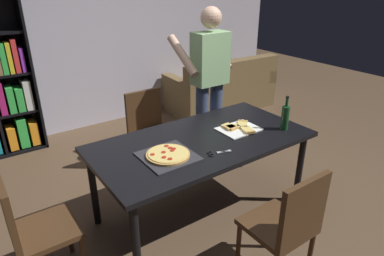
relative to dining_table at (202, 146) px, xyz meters
name	(u,v)px	position (x,y,z in m)	size (l,w,h in m)	color
ground_plane	(201,210)	(0.00, 0.00, -0.68)	(12.00, 12.00, 0.00)	brown
back_wall	(87,26)	(0.00, 2.60, 0.72)	(6.40, 0.10, 2.80)	#BCB7C6
dining_table	(202,146)	(0.00, 0.00, 0.00)	(1.87, 0.96, 0.75)	black
chair_near_camera	(288,223)	(0.00, -0.97, -0.17)	(0.42, 0.42, 0.90)	#472D19
chair_far_side	(149,127)	(0.00, 0.97, -0.17)	(0.42, 0.42, 0.90)	#472D19
chair_left_end	(30,226)	(-1.42, 0.00, -0.17)	(0.42, 0.42, 0.90)	#472D19
couch	(222,91)	(1.90, 1.99, -0.38)	(1.73, 0.91, 0.85)	brown
person_serving_pizza	(209,79)	(0.65, 0.75, 0.32)	(0.55, 0.54, 1.75)	#38476B
pepperoni_pizza_on_tray	(168,155)	(-0.40, -0.10, 0.08)	(0.40, 0.40, 0.04)	#2D2D33
pizza_slices_on_towel	(238,128)	(0.39, -0.02, 0.08)	(0.36, 0.30, 0.03)	white
wine_bottle	(285,117)	(0.73, -0.26, 0.19)	(0.07, 0.07, 0.32)	#194723
kitchen_scissors	(215,153)	(-0.07, -0.27, 0.07)	(0.20, 0.11, 0.01)	silver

